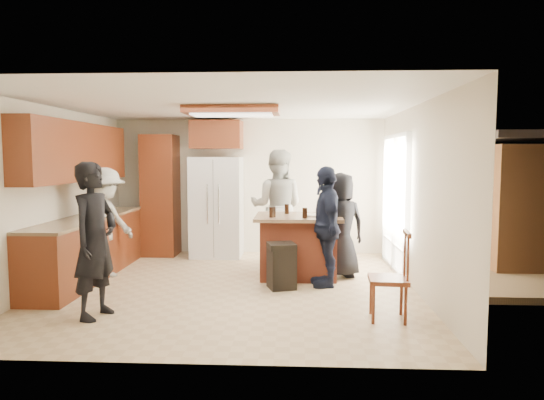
{
  "coord_description": "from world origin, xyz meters",
  "views": [
    {
      "loc": [
        0.89,
        -6.54,
        1.8
      ],
      "look_at": [
        0.52,
        0.78,
        1.15
      ],
      "focal_mm": 32.0,
      "sensor_mm": 36.0,
      "label": 1
    }
  ],
  "objects_px": {
    "person_behind_right": "(340,225)",
    "trash_bin": "(281,265)",
    "refrigerator": "(217,207)",
    "person_side_right": "(326,226)",
    "person_counter": "(104,223)",
    "person_front_left": "(95,240)",
    "person_behind_left": "(277,207)",
    "spindle_chair": "(390,279)",
    "kitchen_island": "(298,245)"
  },
  "relations": [
    {
      "from": "person_front_left",
      "to": "kitchen_island",
      "type": "bearing_deg",
      "value": -35.03
    },
    {
      "from": "person_side_right",
      "to": "kitchen_island",
      "type": "bearing_deg",
      "value": -148.41
    },
    {
      "from": "person_behind_left",
      "to": "person_side_right",
      "type": "xyz_separation_m",
      "value": [
        0.74,
        -1.43,
        -0.12
      ]
    },
    {
      "from": "person_side_right",
      "to": "spindle_chair",
      "type": "distance_m",
      "value": 1.59
    },
    {
      "from": "person_side_right",
      "to": "trash_bin",
      "type": "xyz_separation_m",
      "value": [
        -0.62,
        -0.19,
        -0.52
      ]
    },
    {
      "from": "spindle_chair",
      "to": "trash_bin",
      "type": "bearing_deg",
      "value": 135.34
    },
    {
      "from": "trash_bin",
      "to": "person_behind_left",
      "type": "bearing_deg",
      "value": 94.45
    },
    {
      "from": "person_behind_left",
      "to": "person_counter",
      "type": "relative_size",
      "value": 1.17
    },
    {
      "from": "person_side_right",
      "to": "person_behind_left",
      "type": "bearing_deg",
      "value": -158.77
    },
    {
      "from": "person_front_left",
      "to": "person_behind_right",
      "type": "xyz_separation_m",
      "value": [
        2.9,
        1.96,
        -0.09
      ]
    },
    {
      "from": "person_front_left",
      "to": "trash_bin",
      "type": "relative_size",
      "value": 2.78
    },
    {
      "from": "refrigerator",
      "to": "kitchen_island",
      "type": "distance_m",
      "value": 2.1
    },
    {
      "from": "person_behind_right",
      "to": "person_counter",
      "type": "relative_size",
      "value": 0.96
    },
    {
      "from": "kitchen_island",
      "to": "trash_bin",
      "type": "height_order",
      "value": "kitchen_island"
    },
    {
      "from": "person_front_left",
      "to": "refrigerator",
      "type": "relative_size",
      "value": 0.97
    },
    {
      "from": "person_behind_left",
      "to": "person_counter",
      "type": "height_order",
      "value": "person_behind_left"
    },
    {
      "from": "refrigerator",
      "to": "person_counter",
      "type": "bearing_deg",
      "value": -129.75
    },
    {
      "from": "person_behind_right",
      "to": "trash_bin",
      "type": "distance_m",
      "value": 1.18
    },
    {
      "from": "person_side_right",
      "to": "kitchen_island",
      "type": "xyz_separation_m",
      "value": [
        -0.39,
        0.5,
        -0.36
      ]
    },
    {
      "from": "person_behind_right",
      "to": "spindle_chair",
      "type": "height_order",
      "value": "person_behind_right"
    },
    {
      "from": "person_behind_left",
      "to": "person_side_right",
      "type": "relative_size",
      "value": 1.15
    },
    {
      "from": "person_counter",
      "to": "person_front_left",
      "type": "bearing_deg",
      "value": -138.6
    },
    {
      "from": "person_front_left",
      "to": "person_behind_right",
      "type": "relative_size",
      "value": 1.11
    },
    {
      "from": "person_behind_left",
      "to": "kitchen_island",
      "type": "height_order",
      "value": "person_behind_left"
    },
    {
      "from": "person_front_left",
      "to": "person_behind_left",
      "type": "distance_m",
      "value": 3.49
    },
    {
      "from": "kitchen_island",
      "to": "trash_bin",
      "type": "bearing_deg",
      "value": -108.5
    },
    {
      "from": "person_behind_right",
      "to": "trash_bin",
      "type": "bearing_deg",
      "value": 21.78
    },
    {
      "from": "kitchen_island",
      "to": "person_counter",
      "type": "bearing_deg",
      "value": -175.11
    },
    {
      "from": "person_front_left",
      "to": "refrigerator",
      "type": "distance_m",
      "value": 3.52
    },
    {
      "from": "person_front_left",
      "to": "spindle_chair",
      "type": "distance_m",
      "value": 3.31
    },
    {
      "from": "trash_bin",
      "to": "person_side_right",
      "type": "bearing_deg",
      "value": 17.31
    },
    {
      "from": "person_side_right",
      "to": "refrigerator",
      "type": "distance_m",
      "value": 2.68
    },
    {
      "from": "trash_bin",
      "to": "refrigerator",
      "type": "bearing_deg",
      "value": 120.2
    },
    {
      "from": "person_behind_left",
      "to": "person_counter",
      "type": "distance_m",
      "value": 2.78
    },
    {
      "from": "person_behind_left",
      "to": "person_behind_right",
      "type": "relative_size",
      "value": 1.22
    },
    {
      "from": "person_counter",
      "to": "person_behind_left",
      "type": "bearing_deg",
      "value": -42.48
    },
    {
      "from": "person_behind_right",
      "to": "refrigerator",
      "type": "xyz_separation_m",
      "value": [
        -2.09,
        1.47,
        0.11
      ]
    },
    {
      "from": "person_front_left",
      "to": "person_side_right",
      "type": "distance_m",
      "value": 3.05
    },
    {
      "from": "person_behind_right",
      "to": "kitchen_island",
      "type": "bearing_deg",
      "value": -18.48
    },
    {
      "from": "person_counter",
      "to": "spindle_chair",
      "type": "distance_m",
      "value": 4.24
    },
    {
      "from": "person_counter",
      "to": "spindle_chair",
      "type": "height_order",
      "value": "person_counter"
    },
    {
      "from": "person_front_left",
      "to": "person_behind_right",
      "type": "bearing_deg",
      "value": -42.03
    },
    {
      "from": "person_side_right",
      "to": "spindle_chair",
      "type": "height_order",
      "value": "person_side_right"
    },
    {
      "from": "person_counter",
      "to": "spindle_chair",
      "type": "bearing_deg",
      "value": -90.75
    },
    {
      "from": "refrigerator",
      "to": "trash_bin",
      "type": "height_order",
      "value": "refrigerator"
    },
    {
      "from": "person_front_left",
      "to": "trash_bin",
      "type": "distance_m",
      "value": 2.48
    },
    {
      "from": "trash_bin",
      "to": "spindle_chair",
      "type": "bearing_deg",
      "value": -44.66
    },
    {
      "from": "person_side_right",
      "to": "person_counter",
      "type": "distance_m",
      "value": 3.27
    },
    {
      "from": "person_front_left",
      "to": "kitchen_island",
      "type": "distance_m",
      "value": 3.05
    },
    {
      "from": "person_front_left",
      "to": "person_counter",
      "type": "relative_size",
      "value": 1.06
    }
  ]
}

